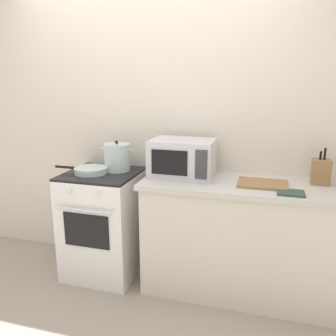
{
  "coord_description": "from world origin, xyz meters",
  "views": [
    {
      "loc": [
        0.96,
        -1.94,
        1.67
      ],
      "look_at": [
        0.24,
        0.6,
        1.0
      ],
      "focal_mm": 36.81,
      "sensor_mm": 36.0,
      "label": 1
    }
  ],
  "objects": [
    {
      "name": "stock_pot",
      "position": [
        -0.25,
        0.7,
        1.04
      ],
      "size": [
        0.31,
        0.23,
        0.26
      ],
      "color": "silver",
      "rests_on": "stove"
    },
    {
      "name": "ground_plane",
      "position": [
        0.0,
        0.0,
        0.0
      ],
      "size": [
        10.0,
        10.0,
        0.0
      ],
      "primitive_type": "plane",
      "color": "#9E9384"
    },
    {
      "name": "oven_mitt",
      "position": [
        1.15,
        0.44,
        0.93
      ],
      "size": [
        0.18,
        0.14,
        0.02
      ],
      "primitive_type": "cube",
      "color": "#384C42",
      "rests_on": "countertop_right"
    },
    {
      "name": "frying_pan",
      "position": [
        -0.43,
        0.56,
        0.95
      ],
      "size": [
        0.48,
        0.28,
        0.05
      ],
      "color": "silver",
      "rests_on": "stove"
    },
    {
      "name": "cutting_board",
      "position": [
        0.97,
        0.6,
        0.93
      ],
      "size": [
        0.36,
        0.26,
        0.02
      ],
      "primitive_type": "cube",
      "color": "#997047",
      "rests_on": "countertop_right"
    },
    {
      "name": "knife_block",
      "position": [
        1.37,
        0.74,
        1.02
      ],
      "size": [
        0.13,
        0.1,
        0.28
      ],
      "color": "#997047",
      "rests_on": "countertop_right"
    },
    {
      "name": "stove",
      "position": [
        -0.35,
        0.6,
        0.46
      ],
      "size": [
        0.6,
        0.64,
        0.92
      ],
      "color": "white",
      "rests_on": "ground_plane"
    },
    {
      "name": "back_wall",
      "position": [
        0.3,
        0.97,
        1.25
      ],
      "size": [
        4.4,
        0.1,
        2.5
      ],
      "primitive_type": "cube",
      "color": "silver",
      "rests_on": "ground_plane"
    },
    {
      "name": "countertop_right",
      "position": [
        0.9,
        0.62,
        0.9
      ],
      "size": [
        1.7,
        0.6,
        0.04
      ],
      "primitive_type": "cube",
      "color": "beige",
      "rests_on": "lower_cabinet_right"
    },
    {
      "name": "lower_cabinet_right",
      "position": [
        0.9,
        0.62,
        0.44
      ],
      "size": [
        1.64,
        0.56,
        0.88
      ],
      "primitive_type": "cube",
      "color": "beige",
      "rests_on": "ground_plane"
    },
    {
      "name": "microwave",
      "position": [
        0.33,
        0.68,
        1.07
      ],
      "size": [
        0.5,
        0.37,
        0.3
      ],
      "color": "silver",
      "rests_on": "countertop_right"
    }
  ]
}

